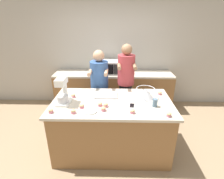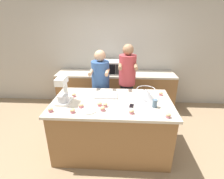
% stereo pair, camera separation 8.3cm
% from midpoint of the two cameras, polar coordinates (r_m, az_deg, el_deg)
% --- Properties ---
extents(ground_plane, '(16.00, 16.00, 0.00)m').
position_cam_midpoint_polar(ground_plane, '(3.26, 0.71, -18.41)').
color(ground_plane, '#937A5B').
extents(back_wall, '(10.00, 0.06, 2.70)m').
position_cam_midpoint_polar(back_wall, '(4.41, 1.94, 12.37)').
color(back_wall, '#B2ADA3').
rests_on(back_wall, ground_plane).
extents(island_counter, '(1.88, 1.05, 0.91)m').
position_cam_midpoint_polar(island_counter, '(2.98, 0.76, -11.74)').
color(island_counter, olive).
rests_on(island_counter, ground_plane).
extents(back_counter, '(2.80, 0.60, 0.90)m').
position_cam_midpoint_polar(back_counter, '(4.33, 1.66, -0.28)').
color(back_counter, olive).
rests_on(back_counter, ground_plane).
extents(person_left, '(0.36, 0.51, 1.58)m').
position_cam_midpoint_polar(person_left, '(3.49, -3.00, 0.49)').
color(person_left, '#33384C').
rests_on(person_left, ground_plane).
extents(person_right, '(0.34, 0.50, 1.69)m').
position_cam_midpoint_polar(person_right, '(3.45, 5.57, 1.36)').
color(person_right, '#232328').
rests_on(person_right, ground_plane).
extents(stand_mixer, '(0.20, 0.30, 0.41)m').
position_cam_midpoint_polar(stand_mixer, '(2.74, -14.86, -0.65)').
color(stand_mixer, white).
rests_on(stand_mixer, island_counter).
extents(mixing_bowl, '(0.30, 0.30, 0.17)m').
position_cam_midpoint_polar(mixing_bowl, '(2.86, 11.73, -1.24)').
color(mixing_bowl, '#BCBCC1').
rests_on(mixing_bowl, island_counter).
extents(baking_tray, '(0.37, 0.27, 0.04)m').
position_cam_midpoint_polar(baking_tray, '(2.93, -1.06, -1.70)').
color(baking_tray, '#BCBCC1').
rests_on(baking_tray, island_counter).
extents(microwave_oven, '(0.48, 0.40, 0.29)m').
position_cam_midpoint_polar(microwave_oven, '(4.14, 0.10, 7.36)').
color(microwave_oven, silver).
rests_on(microwave_oven, back_counter).
extents(cell_phone, '(0.09, 0.15, 0.01)m').
position_cam_midpoint_polar(cell_phone, '(2.62, 7.29, -5.38)').
color(cell_phone, silver).
rests_on(cell_phone, island_counter).
extents(drinking_glass, '(0.07, 0.07, 0.12)m').
position_cam_midpoint_polar(drinking_glass, '(2.64, 14.67, -4.43)').
color(drinking_glass, slate).
rests_on(drinking_glass, island_counter).
extents(small_plate, '(0.21, 0.21, 0.02)m').
position_cam_midpoint_polar(small_plate, '(2.49, -6.64, -6.88)').
color(small_plate, white).
rests_on(small_plate, island_counter).
extents(cupcake_0, '(0.07, 0.07, 0.06)m').
position_cam_midpoint_polar(cupcake_0, '(2.42, 7.37, -7.13)').
color(cupcake_0, '#D17084').
rests_on(cupcake_0, island_counter).
extents(cupcake_1, '(0.07, 0.07, 0.06)m').
position_cam_midpoint_polar(cupcake_1, '(2.48, -11.82, -6.77)').
color(cupcake_1, '#D17084').
rests_on(cupcake_1, island_counter).
extents(cupcake_2, '(0.07, 0.07, 0.06)m').
position_cam_midpoint_polar(cupcake_2, '(2.59, -9.12, -5.21)').
color(cupcake_2, '#D17084').
rests_on(cupcake_2, island_counter).
extents(cupcake_3, '(0.07, 0.07, 0.06)m').
position_cam_midpoint_polar(cupcake_3, '(2.58, -1.31, -5.00)').
color(cupcake_3, '#D17084').
rests_on(cupcake_3, island_counter).
extents(cupcake_4, '(0.07, 0.07, 0.06)m').
position_cam_midpoint_polar(cupcake_4, '(2.60, -3.16, -4.75)').
color(cupcake_4, '#D17084').
rests_on(cupcake_4, island_counter).
extents(cupcake_5, '(0.07, 0.07, 0.06)m').
position_cam_midpoint_polar(cupcake_5, '(2.48, -2.13, -6.26)').
color(cupcake_5, '#D17084').
rests_on(cupcake_5, island_counter).
extents(cupcake_6, '(0.07, 0.07, 0.06)m').
position_cam_midpoint_polar(cupcake_6, '(2.95, -11.61, -1.76)').
color(cupcake_6, '#D17084').
rests_on(cupcake_6, island_counter).
extents(cupcake_7, '(0.07, 0.07, 0.06)m').
position_cam_midpoint_polar(cupcake_7, '(2.44, 18.79, -8.02)').
color(cupcake_7, '#D17084').
rests_on(cupcake_7, island_counter).
extents(cupcake_8, '(0.07, 0.07, 0.06)m').
position_cam_midpoint_polar(cupcake_8, '(2.58, -18.58, -6.27)').
color(cupcake_8, '#D17084').
rests_on(cupcake_8, island_counter).
extents(cupcake_9, '(0.07, 0.07, 0.06)m').
position_cam_midpoint_polar(cupcake_9, '(3.06, 16.32, -1.28)').
color(cupcake_9, '#D17084').
rests_on(cupcake_9, island_counter).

